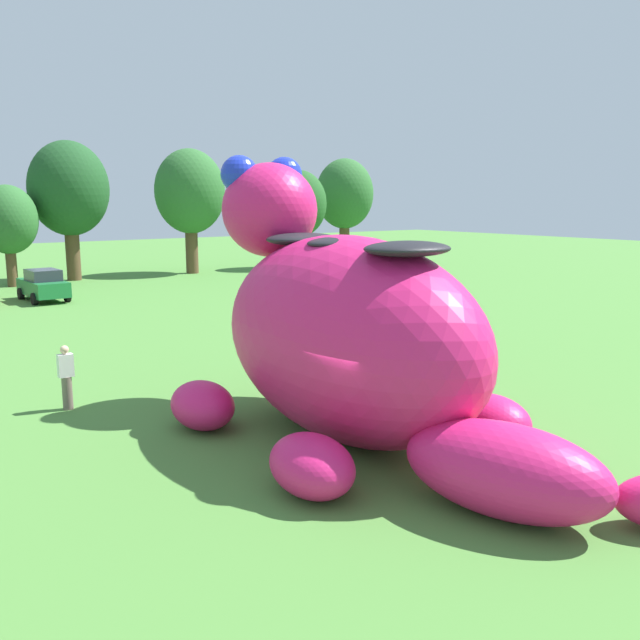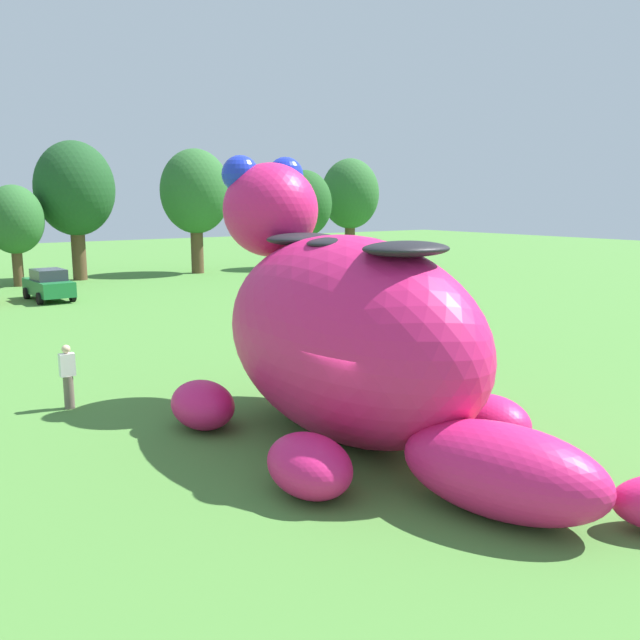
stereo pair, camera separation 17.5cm
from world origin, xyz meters
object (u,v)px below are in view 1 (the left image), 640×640
(car_green, at_px, (43,285))
(spectator_mid_field, at_px, (444,320))
(giant_inflatable_creature, at_px, (347,334))
(spectator_near_inflatable, at_px, (66,378))

(car_green, distance_m, spectator_mid_field, 22.53)
(giant_inflatable_creature, relative_size, car_green, 3.08)
(giant_inflatable_creature, distance_m, spectator_near_inflatable, 7.65)
(car_green, relative_size, spectator_near_inflatable, 2.44)
(giant_inflatable_creature, xyz_separation_m, spectator_near_inflatable, (-4.69, 5.84, -1.55))
(spectator_near_inflatable, bearing_deg, giant_inflatable_creature, -51.26)
(spectator_near_inflatable, distance_m, spectator_mid_field, 14.25)
(giant_inflatable_creature, bearing_deg, car_green, 90.44)
(spectator_mid_field, bearing_deg, giant_inflatable_creature, -147.95)
(giant_inflatable_creature, height_order, spectator_mid_field, giant_inflatable_creature)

